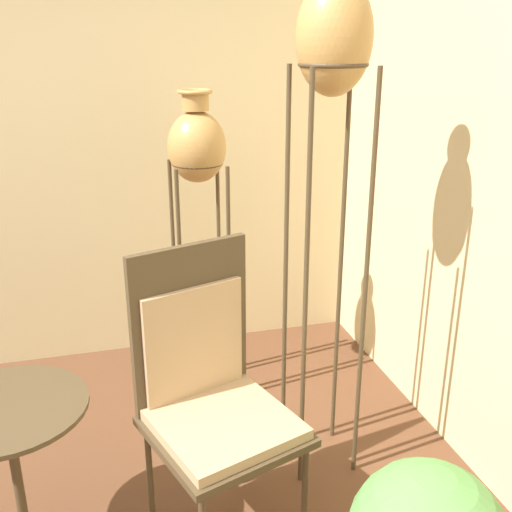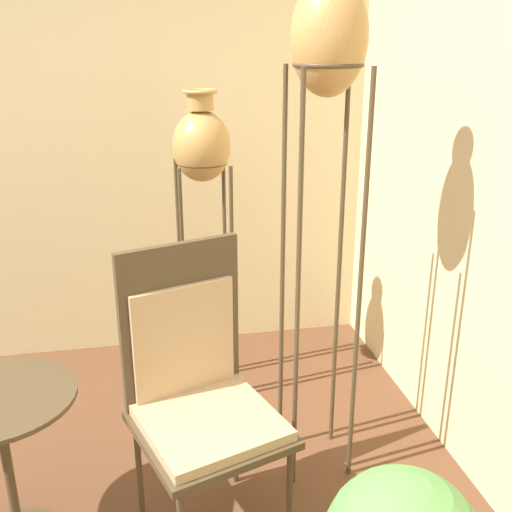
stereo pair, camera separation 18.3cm
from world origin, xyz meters
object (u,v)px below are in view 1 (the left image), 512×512
(vase_stand_tall, at_px, (334,54))
(side_table, at_px, (12,449))
(vase_stand_medium, at_px, (197,154))
(chair, at_px, (210,386))

(vase_stand_tall, relative_size, side_table, 3.26)
(vase_stand_medium, bearing_deg, vase_stand_tall, -60.38)
(chair, xyz_separation_m, side_table, (-0.71, -0.00, -0.14))
(vase_stand_medium, height_order, side_table, vase_stand_medium)
(vase_stand_tall, xyz_separation_m, vase_stand_medium, (-0.40, 0.70, -0.47))
(chair, height_order, side_table, chair)
(chair, bearing_deg, vase_stand_medium, 62.85)
(vase_stand_tall, relative_size, chair, 1.88)
(vase_stand_tall, relative_size, vase_stand_medium, 1.33)
(vase_stand_medium, distance_m, side_table, 1.53)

